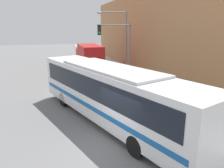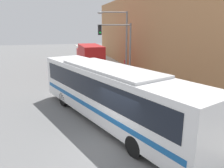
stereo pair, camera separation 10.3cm
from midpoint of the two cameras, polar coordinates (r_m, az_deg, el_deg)
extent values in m
plane|color=slate|center=(10.01, -0.41, -16.57)|extent=(120.00, 120.00, 0.00)
cube|color=#B7B2A8|center=(29.85, 0.58, 4.90)|extent=(2.92, 70.00, 0.12)
cube|color=#B27A4C|center=(28.40, 11.17, 13.04)|extent=(6.00, 32.34, 8.91)
cube|color=white|center=(11.92, -0.51, -2.26)|extent=(6.46, 12.57, 2.62)
cube|color=black|center=(11.79, -0.51, -0.07)|extent=(6.17, 11.64, 1.09)
cube|color=#19599E|center=(12.11, -0.50, -4.87)|extent=(6.33, 12.11, 0.24)
cube|color=silver|center=(11.60, -0.52, 4.17)|extent=(4.41, 7.21, 0.16)
cylinder|color=black|center=(15.97, -5.18, -2.51)|extent=(0.58, 0.97, 0.93)
cylinder|color=black|center=(15.07, -12.33, -3.88)|extent=(0.58, 0.97, 0.93)
cylinder|color=black|center=(10.72, 15.20, -12.00)|extent=(0.58, 0.97, 0.93)
cylinder|color=black|center=(9.33, 6.26, -15.85)|extent=(0.58, 0.97, 0.93)
cube|color=#B21919|center=(26.09, -5.46, 7.18)|extent=(2.26, 5.65, 2.63)
cube|color=#B21919|center=(29.98, -6.80, 7.39)|extent=(2.15, 2.20, 1.86)
cylinder|color=black|center=(29.60, -8.51, 5.42)|extent=(0.25, 0.90, 0.90)
cylinder|color=black|center=(25.12, -7.16, 3.79)|extent=(0.25, 0.90, 0.90)
cylinder|color=red|center=(15.51, 13.53, -3.62)|extent=(0.23, 0.23, 0.58)
sphere|color=red|center=(15.40, 13.61, -2.35)|extent=(0.22, 0.22, 0.22)
cylinder|color=red|center=(15.40, 13.76, -3.66)|extent=(0.10, 0.14, 0.10)
cylinder|color=slate|center=(21.52, 4.90, 8.36)|extent=(0.16, 0.16, 5.36)
cylinder|color=slate|center=(20.88, 0.79, 15.18)|extent=(3.20, 0.11, 0.11)
cube|color=black|center=(20.53, -3.08, 13.91)|extent=(0.30, 0.24, 0.90)
sphere|color=#19D83F|center=(20.40, -2.98, 13.28)|extent=(0.18, 0.18, 0.18)
cylinder|color=slate|center=(22.80, 3.94, 10.21)|extent=(0.18, 0.18, 6.53)
cylinder|color=slate|center=(22.35, 0.62, 18.27)|extent=(2.73, 0.11, 0.11)
ellipsoid|color=gray|center=(22.00, -2.98, 18.09)|extent=(0.56, 0.28, 0.20)
cylinder|color=slate|center=(25.20, 3.68, 4.02)|extent=(0.28, 0.28, 0.75)
cylinder|color=#B22D33|center=(25.09, 3.70, 5.56)|extent=(0.34, 0.34, 0.62)
sphere|color=tan|center=(25.02, 3.72, 6.49)|extent=(0.20, 0.20, 0.20)
camera|label=1|loc=(0.05, -89.80, 0.05)|focal=35.00mm
camera|label=2|loc=(0.05, 90.20, -0.05)|focal=35.00mm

